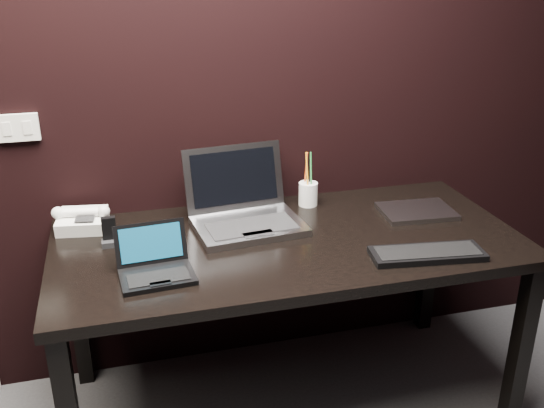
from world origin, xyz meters
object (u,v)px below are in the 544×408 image
object	(u,v)px
pen_cup	(308,193)
mobile_phone	(110,235)
silver_laptop	(245,212)
closed_laptop	(417,211)
desk_phone	(82,220)
desk	(288,257)
ext_keyboard	(427,254)
netbook	(156,267)

from	to	relation	value
pen_cup	mobile_phone	bearing A→B (deg)	-167.80
silver_laptop	closed_laptop	bearing A→B (deg)	-5.99
desk_phone	pen_cup	bearing A→B (deg)	0.64
desk	desk_phone	xyz separation A→B (m)	(-0.73, 0.28, 0.12)
desk	silver_laptop	world-z (taller)	silver_laptop
silver_laptop	ext_keyboard	distance (m)	0.69
closed_laptop	desk_phone	size ratio (longest dim) A/B	1.37
closed_laptop	mobile_phone	xyz separation A→B (m)	(-1.19, 0.03, 0.03)
netbook	silver_laptop	distance (m)	0.48
ext_keyboard	desk_phone	bearing A→B (deg)	154.81
silver_laptop	ext_keyboard	size ratio (longest dim) A/B	1.07
netbook	desk_phone	size ratio (longest dim) A/B	1.13
ext_keyboard	mobile_phone	distance (m)	1.12
ext_keyboard	pen_cup	size ratio (longest dim) A/B	1.76
silver_laptop	closed_laptop	distance (m)	0.69
desk_phone	silver_laptop	bearing A→B (deg)	-11.03
desk	ext_keyboard	world-z (taller)	ext_keyboard
desk_phone	mobile_phone	world-z (taller)	mobile_phone
desk	silver_laptop	distance (m)	0.24
desk	mobile_phone	distance (m)	0.65
mobile_phone	pen_cup	xyz separation A→B (m)	(0.80, 0.17, 0.01)
ext_keyboard	closed_laptop	size ratio (longest dim) A/B	1.35
silver_laptop	desk_phone	size ratio (longest dim) A/B	1.97
silver_laptop	desk_phone	world-z (taller)	silver_laptop
silver_laptop	pen_cup	world-z (taller)	silver_laptop
desk	closed_laptop	xyz separation A→B (m)	(0.56, 0.09, 0.09)
silver_laptop	mobile_phone	xyz separation A→B (m)	(-0.50, -0.05, -0.01)
closed_laptop	pen_cup	world-z (taller)	pen_cup
netbook	mobile_phone	size ratio (longest dim) A/B	2.37
mobile_phone	pen_cup	distance (m)	0.82
desk	mobile_phone	xyz separation A→B (m)	(-0.63, 0.11, 0.12)
desk	mobile_phone	bearing A→B (deg)	169.77
closed_laptop	mobile_phone	world-z (taller)	mobile_phone
desk	mobile_phone	world-z (taller)	mobile_phone
desk	silver_laptop	size ratio (longest dim) A/B	3.94
netbook	desk_phone	xyz separation A→B (m)	(-0.24, 0.43, 0.01)
closed_laptop	ext_keyboard	bearing A→B (deg)	-111.96
ext_keyboard	pen_cup	distance (m)	0.61
netbook	desk	bearing A→B (deg)	17.17
closed_laptop	desk_phone	xyz separation A→B (m)	(-1.29, 0.19, 0.03)
ext_keyboard	closed_laptop	xyz separation A→B (m)	(0.14, 0.35, -0.00)
ext_keyboard	pen_cup	xyz separation A→B (m)	(-0.25, 0.55, 0.04)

